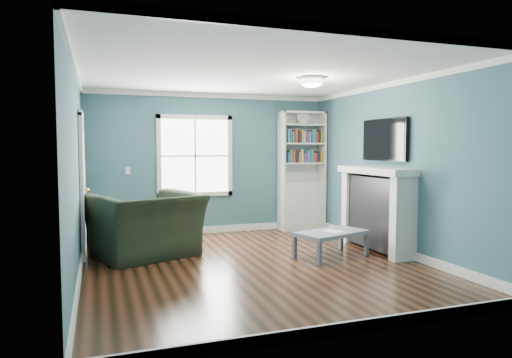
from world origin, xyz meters
name	(u,v)px	position (x,y,z in m)	size (l,w,h in m)	color
floor	(254,265)	(0.00, 0.00, 0.00)	(5.00, 5.00, 0.00)	black
room_walls	(254,149)	(0.00, 0.00, 1.58)	(5.00, 5.00, 5.00)	#325C66
trim	(254,175)	(0.00, 0.00, 1.24)	(4.50, 5.00, 2.60)	white
window	(195,156)	(-0.30, 2.49, 1.45)	(1.40, 0.06, 1.50)	white
bookshelf	(302,182)	(1.77, 2.30, 0.92)	(0.90, 0.35, 2.31)	silver
fireplace	(377,210)	(2.08, 0.20, 0.64)	(0.44, 1.58, 1.30)	black
tv	(385,140)	(2.20, 0.20, 1.72)	(0.06, 1.10, 0.65)	black
door	(82,183)	(-2.22, 1.40, 1.07)	(0.12, 0.98, 2.17)	silver
ceiling_fixture	(312,81)	(0.90, 0.10, 2.55)	(0.38, 0.38, 0.15)	white
light_switch	(128,171)	(-1.50, 2.48, 1.20)	(0.08, 0.01, 0.12)	white
recliner	(147,214)	(-1.34, 0.98, 0.62)	(1.43, 0.93, 1.25)	black
coffee_table	(331,234)	(1.22, 0.07, 0.33)	(1.16, 0.86, 0.38)	#545B65
paper_sheet	(332,231)	(1.24, 0.07, 0.38)	(0.22, 0.28, 0.00)	white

